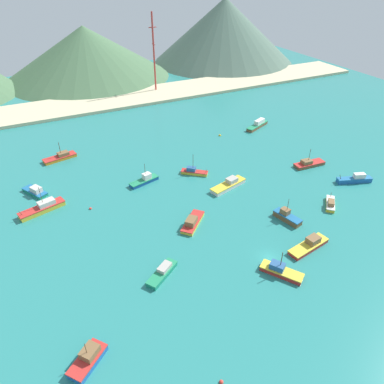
% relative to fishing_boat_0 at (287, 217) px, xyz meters
% --- Properties ---
extents(ground, '(260.00, 280.00, 0.50)m').
position_rel_fishing_boat_0_xyz_m(ground, '(-11.62, 21.11, -1.23)').
color(ground, teal).
extents(fishing_boat_0, '(3.99, 7.47, 5.90)m').
position_rel_fishing_boat_0_xyz_m(fishing_boat_0, '(0.00, 0.00, 0.00)').
color(fishing_boat_0, brown).
rests_on(fishing_boat_0, ground).
extents(fishing_boat_1, '(11.20, 6.71, 2.64)m').
position_rel_fishing_boat_0_xyz_m(fishing_boat_1, '(25.66, 49.14, -0.00)').
color(fishing_boat_1, brown).
rests_on(fishing_boat_1, ground).
extents(fishing_boat_2, '(7.42, 6.51, 6.38)m').
position_rel_fishing_boat_0_xyz_m(fishing_boat_2, '(-10.52, 29.28, -0.24)').
color(fishing_boat_2, gold).
rests_on(fishing_boat_2, ground).
extents(fishing_boat_3, '(9.88, 3.62, 5.63)m').
position_rel_fishing_boat_0_xyz_m(fishing_boat_3, '(22.84, 18.32, -0.26)').
color(fishing_boat_3, brown).
rests_on(fishing_boat_3, ground).
extents(fishing_boat_4, '(8.94, 4.56, 5.86)m').
position_rel_fishing_boat_0_xyz_m(fishing_boat_4, '(-24.99, 31.00, -0.15)').
color(fishing_boat_4, '#14478C').
rests_on(fishing_boat_4, ground).
extents(fishing_boat_5, '(11.59, 5.87, 2.45)m').
position_rel_fishing_boat_0_xyz_m(fishing_boat_5, '(-5.09, 18.63, -0.16)').
color(fishing_boat_5, silver).
rests_on(fishing_boat_5, ground).
extents(fishing_boat_6, '(10.69, 4.56, 2.39)m').
position_rel_fishing_boat_0_xyz_m(fishing_boat_6, '(-1.80, -9.96, -0.20)').
color(fishing_boat_6, red).
rests_on(fishing_boat_6, ground).
extents(fishing_boat_7, '(7.97, 6.45, 1.85)m').
position_rel_fishing_boat_0_xyz_m(fishing_boat_7, '(-33.57, -3.37, -0.28)').
color(fishing_boat_7, '#198466').
rests_on(fishing_boat_7, ground).
extents(fishing_boat_8, '(7.09, 6.58, 4.78)m').
position_rel_fishing_boat_0_xyz_m(fishing_boat_8, '(-50.86, -15.31, -0.04)').
color(fishing_boat_8, '#1E5BA8').
rests_on(fishing_boat_8, ground).
extents(fishing_boat_9, '(10.51, 5.24, 5.61)m').
position_rel_fishing_boat_0_xyz_m(fishing_boat_9, '(-43.92, 55.61, -0.26)').
color(fishing_boat_9, orange).
rests_on(fishing_boat_9, ground).
extents(fishing_boat_10, '(6.17, 8.07, 2.28)m').
position_rel_fishing_boat_0_xyz_m(fishing_boat_10, '(-53.08, 38.52, -0.18)').
color(fishing_boat_10, '#198466').
rests_on(fishing_boat_10, ground).
extents(fishing_boat_11, '(6.93, 8.51, 5.58)m').
position_rel_fishing_boat_0_xyz_m(fishing_boat_11, '(-12.23, -13.39, -0.17)').
color(fishing_boat_11, red).
rests_on(fishing_boat_11, ground).
extents(fishing_boat_12, '(6.03, 6.21, 1.95)m').
position_rel_fishing_boat_0_xyz_m(fishing_boat_12, '(13.59, -0.27, -0.26)').
color(fishing_boat_12, gold).
rests_on(fishing_boat_12, ground).
extents(fishing_boat_13, '(9.97, 5.20, 2.73)m').
position_rel_fishing_boat_0_xyz_m(fishing_boat_13, '(28.14, 5.43, -0.06)').
color(fishing_boat_13, '#1E5BA8').
rests_on(fishing_boat_13, ground).
extents(fishing_boat_14, '(11.57, 5.80, 6.88)m').
position_rel_fishing_boat_0_xyz_m(fishing_boat_14, '(-52.20, 29.56, -0.06)').
color(fishing_boat_14, gold).
rests_on(fishing_boat_14, ground).
extents(fishing_boat_15, '(8.47, 8.28, 2.30)m').
position_rel_fishing_boat_0_xyz_m(fishing_boat_15, '(-21.21, 8.34, -0.19)').
color(fishing_boat_15, gold).
rests_on(fishing_boat_15, ground).
extents(buoy_0, '(0.66, 0.66, 0.66)m').
position_rel_fishing_boat_0_xyz_m(buoy_0, '(-33.79, -27.21, -0.86)').
color(buoy_0, red).
rests_on(buoy_0, ground).
extents(buoy_1, '(0.67, 0.67, 0.67)m').
position_rel_fishing_boat_0_xyz_m(buoy_1, '(-41.54, 25.14, -0.86)').
color(buoy_1, red).
rests_on(buoy_1, ground).
extents(buoy_2, '(0.82, 0.82, 0.82)m').
position_rel_fishing_boat_0_xyz_m(buoy_2, '(9.35, 48.71, -0.84)').
color(buoy_2, gold).
rests_on(buoy_2, ground).
extents(beach_strip, '(247.00, 22.94, 1.20)m').
position_rel_fishing_boat_0_xyz_m(beach_strip, '(-11.62, 99.62, -0.38)').
color(beach_strip, beige).
rests_on(beach_strip, ground).
extents(hill_central, '(82.50, 82.50, 24.69)m').
position_rel_fishing_boat_0_xyz_m(hill_central, '(-15.60, 141.77, 11.37)').
color(hill_central, '#476B47').
rests_on(hill_central, ground).
extents(hill_east, '(81.00, 81.00, 33.96)m').
position_rel_fishing_boat_0_xyz_m(hill_east, '(63.43, 139.99, 16.00)').
color(hill_east, '#4C6656').
rests_on(hill_east, ground).
extents(radio_tower, '(3.38, 2.70, 33.80)m').
position_rel_fishing_boat_0_xyz_m(radio_tower, '(6.51, 103.43, 16.26)').
color(radio_tower, '#B7332D').
rests_on(radio_tower, ground).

